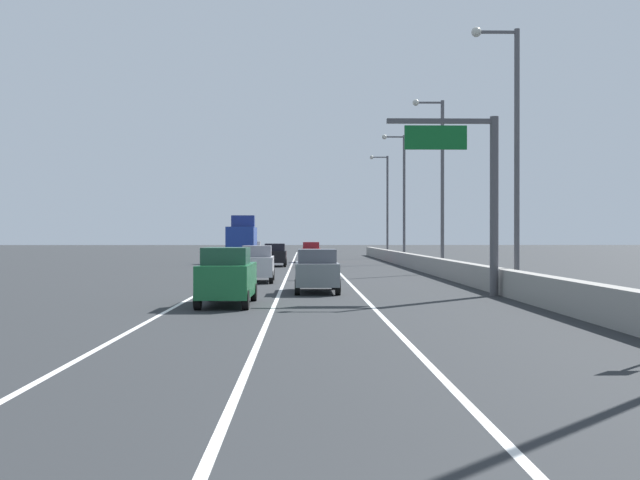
% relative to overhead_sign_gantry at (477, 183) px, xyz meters
% --- Properties ---
extents(ground_plane, '(320.00, 320.00, 0.00)m').
position_rel_overhead_sign_gantry_xyz_m(ground_plane, '(-6.28, 35.09, -4.73)').
color(ground_plane, '#26282B').
extents(lane_stripe_left, '(0.16, 130.00, 0.00)m').
position_rel_overhead_sign_gantry_xyz_m(lane_stripe_left, '(-11.78, 26.09, -4.73)').
color(lane_stripe_left, silver).
rests_on(lane_stripe_left, ground_plane).
extents(lane_stripe_center, '(0.16, 130.00, 0.00)m').
position_rel_overhead_sign_gantry_xyz_m(lane_stripe_center, '(-8.28, 26.09, -4.73)').
color(lane_stripe_center, silver).
rests_on(lane_stripe_center, ground_plane).
extents(lane_stripe_right, '(0.16, 130.00, 0.00)m').
position_rel_overhead_sign_gantry_xyz_m(lane_stripe_right, '(-4.78, 26.09, -4.73)').
color(lane_stripe_right, silver).
rests_on(lane_stripe_right, ground_plane).
extents(jersey_barrier_right, '(0.60, 120.00, 1.10)m').
position_rel_overhead_sign_gantry_xyz_m(jersey_barrier_right, '(1.34, 11.09, -4.18)').
color(jersey_barrier_right, gray).
rests_on(jersey_barrier_right, ground_plane).
extents(overhead_sign_gantry, '(4.68, 0.36, 7.50)m').
position_rel_overhead_sign_gantry_xyz_m(overhead_sign_gantry, '(0.00, 0.00, 0.00)').
color(overhead_sign_gantry, '#47474C').
rests_on(overhead_sign_gantry, ground_plane).
extents(lamp_post_right_second, '(2.14, 0.44, 11.71)m').
position_rel_overhead_sign_gantry_xyz_m(lamp_post_right_second, '(1.96, 1.82, 1.90)').
color(lamp_post_right_second, '#4C4C51').
rests_on(lamp_post_right_second, ground_plane).
extents(lamp_post_right_third, '(2.14, 0.44, 11.71)m').
position_rel_overhead_sign_gantry_xyz_m(lamp_post_right_third, '(1.89, 20.13, 1.90)').
color(lamp_post_right_third, '#4C4C51').
rests_on(lamp_post_right_third, ground_plane).
extents(lamp_post_right_fourth, '(2.14, 0.44, 11.71)m').
position_rel_overhead_sign_gantry_xyz_m(lamp_post_right_fourth, '(1.65, 38.44, 1.90)').
color(lamp_post_right_fourth, '#4C4C51').
rests_on(lamp_post_right_fourth, ground_plane).
extents(lamp_post_right_fifth, '(2.14, 0.44, 11.71)m').
position_rel_overhead_sign_gantry_xyz_m(lamp_post_right_fifth, '(2.08, 56.75, 1.90)').
color(lamp_post_right_fifth, '#4C4C51').
rests_on(lamp_post_right_fifth, ground_plane).
extents(car_white_0, '(1.97, 4.33, 1.92)m').
position_rel_overhead_sign_gantry_xyz_m(car_white_0, '(-13.00, 58.63, -3.77)').
color(car_white_0, white).
rests_on(car_white_0, ground_plane).
extents(car_green_1, '(1.90, 4.60, 2.10)m').
position_rel_overhead_sign_gantry_xyz_m(car_green_1, '(-9.98, -4.23, -3.68)').
color(car_green_1, '#196033').
rests_on(car_green_1, ground_plane).
extents(car_black_2, '(1.94, 4.78, 1.90)m').
position_rel_overhead_sign_gantry_xyz_m(car_black_2, '(-9.61, 33.06, -3.78)').
color(car_black_2, black).
rests_on(car_black_2, ground_plane).
extents(car_gray_3, '(1.96, 4.65, 1.93)m').
position_rel_overhead_sign_gantry_xyz_m(car_gray_3, '(-6.64, 2.38, -3.76)').
color(car_gray_3, slate).
rests_on(car_gray_3, ground_plane).
extents(car_red_4, '(1.88, 4.36, 1.94)m').
position_rel_overhead_sign_gantry_xyz_m(car_red_4, '(-6.50, 43.49, -3.76)').
color(car_red_4, red).
rests_on(car_red_4, ground_plane).
extents(car_silver_5, '(1.86, 4.25, 1.99)m').
position_rel_overhead_sign_gantry_xyz_m(car_silver_5, '(-9.74, 10.32, -3.74)').
color(car_silver_5, '#B7B7BC').
rests_on(car_silver_5, ground_plane).
extents(box_truck, '(2.64, 8.30, 4.42)m').
position_rel_overhead_sign_gantry_xyz_m(box_truck, '(-12.79, 38.79, -2.70)').
color(box_truck, navy).
rests_on(box_truck, ground_plane).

